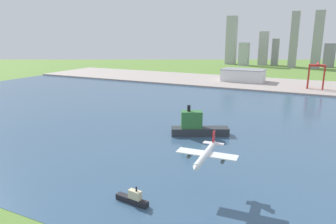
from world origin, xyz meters
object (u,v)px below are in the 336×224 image
at_px(tugboat_small, 133,198).
at_px(port_crane_red, 317,70).
at_px(airplane_landing, 206,154).
at_px(warehouse_main, 243,75).
at_px(container_barge, 197,126).

height_order(tugboat_small, port_crane_red, port_crane_red).
distance_m(airplane_landing, port_crane_red, 353.54).
relative_size(port_crane_red, warehouse_main, 0.62).
relative_size(tugboat_small, port_crane_red, 0.42).
relative_size(airplane_landing, tugboat_small, 2.01).
relative_size(airplane_landing, warehouse_main, 0.52).
xyz_separation_m(container_barge, warehouse_main, (-30.98, 297.58, 5.28)).
bearing_deg(tugboat_small, port_crane_red, 79.46).
bearing_deg(container_barge, warehouse_main, 95.94).
bearing_deg(container_barge, airplane_landing, -66.53).
relative_size(container_barge, tugboat_small, 2.53).
distance_m(tugboat_small, warehouse_main, 409.50).
bearing_deg(tugboat_small, container_barge, 95.24).
bearing_deg(warehouse_main, container_barge, -84.06).
height_order(airplane_landing, port_crane_red, port_crane_red).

